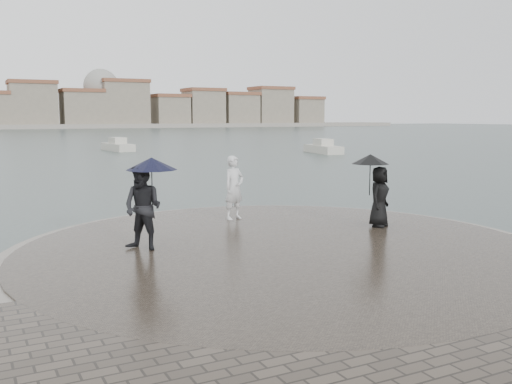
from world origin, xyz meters
TOP-DOWN VIEW (x-y plane):
  - ground at (0.00, 0.00)m, footprint 400.00×400.00m
  - kerb_ring at (0.00, 3.50)m, footprint 12.50×12.50m
  - quay_tip at (0.00, 3.50)m, footprint 11.90×11.90m
  - statue at (0.47, 7.09)m, footprint 0.77×0.61m
  - visitor_left at (-2.87, 4.59)m, footprint 1.39×1.25m
  - visitor_right at (3.39, 4.35)m, footprint 1.23×1.03m
  - boats at (4.91, 40.45)m, footprint 39.85×17.73m

SIDE VIEW (x-z plane):
  - ground at x=0.00m, z-range 0.00..0.00m
  - kerb_ring at x=0.00m, z-range 0.00..0.32m
  - quay_tip at x=0.00m, z-range 0.00..0.36m
  - boats at x=4.91m, z-range -0.37..1.13m
  - statue at x=0.47m, z-range 0.36..2.19m
  - visitor_right at x=3.39m, z-range 0.49..2.44m
  - visitor_left at x=-2.87m, z-range 0.50..2.54m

